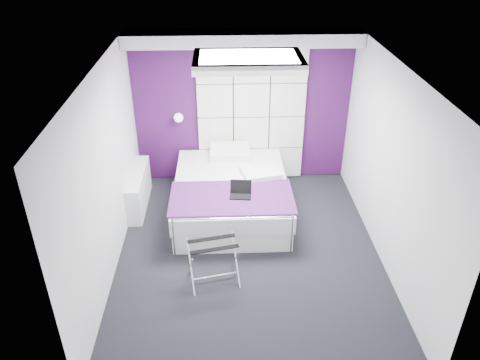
% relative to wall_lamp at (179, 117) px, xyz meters
% --- Properties ---
extents(floor, '(4.40, 4.40, 0.00)m').
position_rel_wall_lamp_xyz_m(floor, '(1.05, -2.06, -1.22)').
color(floor, black).
rests_on(floor, ground).
extents(ceiling, '(4.40, 4.40, 0.00)m').
position_rel_wall_lamp_xyz_m(ceiling, '(1.05, -2.06, 1.38)').
color(ceiling, white).
rests_on(ceiling, wall_back).
extents(wall_back, '(3.60, 0.00, 3.60)m').
position_rel_wall_lamp_xyz_m(wall_back, '(1.05, 0.14, 0.08)').
color(wall_back, silver).
rests_on(wall_back, floor).
extents(wall_left, '(0.00, 4.40, 4.40)m').
position_rel_wall_lamp_xyz_m(wall_left, '(-0.75, -2.06, 0.08)').
color(wall_left, silver).
rests_on(wall_left, floor).
extents(wall_right, '(0.00, 4.40, 4.40)m').
position_rel_wall_lamp_xyz_m(wall_right, '(2.85, -2.06, 0.08)').
color(wall_right, silver).
rests_on(wall_right, floor).
extents(accent_wall, '(3.58, 0.02, 2.58)m').
position_rel_wall_lamp_xyz_m(accent_wall, '(1.05, 0.13, 0.08)').
color(accent_wall, '#3B0F43').
rests_on(accent_wall, wall_back).
extents(soffit, '(3.58, 0.50, 0.20)m').
position_rel_wall_lamp_xyz_m(soffit, '(1.05, -0.11, 1.28)').
color(soffit, white).
rests_on(soffit, wall_back).
extents(headboard, '(1.80, 0.08, 2.30)m').
position_rel_wall_lamp_xyz_m(headboard, '(1.20, 0.08, -0.05)').
color(headboard, silver).
rests_on(headboard, wall_back).
extents(skylight, '(1.36, 0.86, 0.12)m').
position_rel_wall_lamp_xyz_m(skylight, '(1.05, -1.46, 1.33)').
color(skylight, white).
rests_on(skylight, ceiling).
extents(wall_lamp, '(0.15, 0.15, 0.15)m').
position_rel_wall_lamp_xyz_m(wall_lamp, '(0.00, 0.00, 0.00)').
color(wall_lamp, white).
rests_on(wall_lamp, wall_back).
extents(radiator, '(0.22, 1.20, 0.60)m').
position_rel_wall_lamp_xyz_m(radiator, '(-0.64, -0.76, -0.92)').
color(radiator, white).
rests_on(radiator, floor).
extents(bed, '(1.77, 2.14, 0.75)m').
position_rel_wall_lamp_xyz_m(bed, '(0.83, -0.99, -0.90)').
color(bed, white).
rests_on(bed, floor).
extents(nightstand, '(0.40, 0.31, 0.04)m').
position_rel_wall_lamp_xyz_m(nightstand, '(0.44, -0.04, -0.73)').
color(nightstand, white).
rests_on(nightstand, wall_back).
extents(luggage_rack, '(0.60, 0.44, 0.59)m').
position_rel_wall_lamp_xyz_m(luggage_rack, '(0.57, -2.58, -0.92)').
color(luggage_rack, silver).
rests_on(luggage_rack, floor).
extents(laptop, '(0.30, 0.22, 0.22)m').
position_rel_wall_lamp_xyz_m(laptop, '(0.95, -1.48, -0.56)').
color(laptop, black).
rests_on(laptop, bed).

